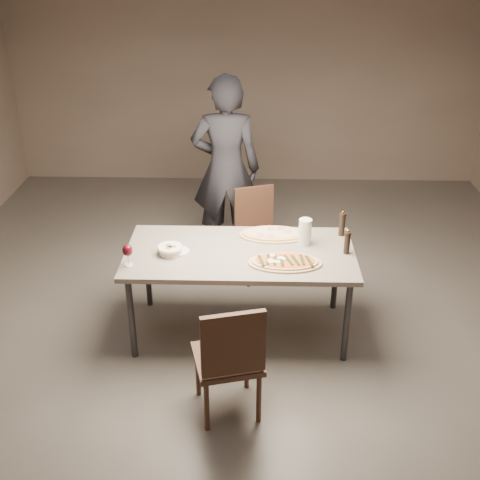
{
  "coord_description": "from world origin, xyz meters",
  "views": [
    {
      "loc": [
        0.12,
        -4.16,
        2.98
      ],
      "look_at": [
        0.0,
        0.0,
        0.85
      ],
      "focal_mm": 45.0,
      "sensor_mm": 36.0,
      "label": 1
    }
  ],
  "objects_px": {
    "zucchini_pizza": "(285,262)",
    "chair_far": "(257,227)",
    "ham_pizza": "(274,234)",
    "bread_basket": "(170,249)",
    "pepper_mill_left": "(342,224)",
    "diner": "(226,169)",
    "chair_near": "(230,356)",
    "dining_table": "(240,258)",
    "carafe": "(305,232)"
  },
  "relations": [
    {
      "from": "bread_basket",
      "to": "carafe",
      "type": "relative_size",
      "value": 0.92
    },
    {
      "from": "bread_basket",
      "to": "chair_near",
      "type": "height_order",
      "value": "chair_near"
    },
    {
      "from": "dining_table",
      "to": "ham_pizza",
      "type": "relative_size",
      "value": 3.18
    },
    {
      "from": "zucchini_pizza",
      "to": "chair_near",
      "type": "relative_size",
      "value": 0.61
    },
    {
      "from": "pepper_mill_left",
      "to": "diner",
      "type": "bearing_deg",
      "value": 133.7
    },
    {
      "from": "chair_near",
      "to": "chair_far",
      "type": "distance_m",
      "value": 2.01
    },
    {
      "from": "zucchini_pizza",
      "to": "pepper_mill_left",
      "type": "relative_size",
      "value": 2.54
    },
    {
      "from": "carafe",
      "to": "diner",
      "type": "relative_size",
      "value": 0.12
    },
    {
      "from": "zucchini_pizza",
      "to": "ham_pizza",
      "type": "height_order",
      "value": "zucchini_pizza"
    },
    {
      "from": "pepper_mill_left",
      "to": "chair_near",
      "type": "xyz_separation_m",
      "value": [
        -0.87,
        -1.32,
        -0.34
      ]
    },
    {
      "from": "zucchini_pizza",
      "to": "ham_pizza",
      "type": "xyz_separation_m",
      "value": [
        -0.07,
        0.47,
        -0.0
      ]
    },
    {
      "from": "bread_basket",
      "to": "pepper_mill_left",
      "type": "relative_size",
      "value": 0.9
    },
    {
      "from": "bread_basket",
      "to": "pepper_mill_left",
      "type": "distance_m",
      "value": 1.42
    },
    {
      "from": "chair_near",
      "to": "carafe",
      "type": "bearing_deg",
      "value": 49.98
    },
    {
      "from": "carafe",
      "to": "bread_basket",
      "type": "bearing_deg",
      "value": -169.16
    },
    {
      "from": "ham_pizza",
      "to": "bread_basket",
      "type": "distance_m",
      "value": 0.88
    },
    {
      "from": "chair_near",
      "to": "chair_far",
      "type": "height_order",
      "value": "chair_near"
    },
    {
      "from": "chair_near",
      "to": "diner",
      "type": "xyz_separation_m",
      "value": [
        -0.14,
        2.38,
        0.41
      ]
    },
    {
      "from": "carafe",
      "to": "dining_table",
      "type": "bearing_deg",
      "value": -164.49
    },
    {
      "from": "dining_table",
      "to": "chair_far",
      "type": "bearing_deg",
      "value": 82.25
    },
    {
      "from": "dining_table",
      "to": "carafe",
      "type": "bearing_deg",
      "value": 15.51
    },
    {
      "from": "ham_pizza",
      "to": "bread_basket",
      "type": "height_order",
      "value": "bread_basket"
    },
    {
      "from": "ham_pizza",
      "to": "pepper_mill_left",
      "type": "distance_m",
      "value": 0.57
    },
    {
      "from": "dining_table",
      "to": "bread_basket",
      "type": "relative_size",
      "value": 9.06
    },
    {
      "from": "chair_near",
      "to": "ham_pizza",
      "type": "bearing_deg",
      "value": 62.18
    },
    {
      "from": "ham_pizza",
      "to": "diner",
      "type": "distance_m",
      "value": 1.18
    },
    {
      "from": "pepper_mill_left",
      "to": "diner",
      "type": "height_order",
      "value": "diner"
    },
    {
      "from": "zucchini_pizza",
      "to": "chair_near",
      "type": "distance_m",
      "value": 0.94
    },
    {
      "from": "ham_pizza",
      "to": "dining_table",
      "type": "bearing_deg",
      "value": -156.48
    },
    {
      "from": "pepper_mill_left",
      "to": "chair_far",
      "type": "height_order",
      "value": "pepper_mill_left"
    },
    {
      "from": "bread_basket",
      "to": "chair_near",
      "type": "distance_m",
      "value": 1.11
    },
    {
      "from": "dining_table",
      "to": "zucchini_pizza",
      "type": "xyz_separation_m",
      "value": [
        0.34,
        -0.19,
        0.07
      ]
    },
    {
      "from": "pepper_mill_left",
      "to": "chair_near",
      "type": "relative_size",
      "value": 0.24
    },
    {
      "from": "bread_basket",
      "to": "carafe",
      "type": "xyz_separation_m",
      "value": [
        1.06,
        0.2,
        0.07
      ]
    },
    {
      "from": "dining_table",
      "to": "diner",
      "type": "distance_m",
      "value": 1.39
    },
    {
      "from": "chair_near",
      "to": "chair_far",
      "type": "bearing_deg",
      "value": 70.61
    },
    {
      "from": "dining_table",
      "to": "pepper_mill_left",
      "type": "height_order",
      "value": "pepper_mill_left"
    },
    {
      "from": "zucchini_pizza",
      "to": "chair_far",
      "type": "xyz_separation_m",
      "value": [
        -0.21,
        1.18,
        -0.29
      ]
    },
    {
      "from": "dining_table",
      "to": "zucchini_pizza",
      "type": "height_order",
      "value": "zucchini_pizza"
    },
    {
      "from": "dining_table",
      "to": "carafe",
      "type": "distance_m",
      "value": 0.56
    },
    {
      "from": "zucchini_pizza",
      "to": "diner",
      "type": "height_order",
      "value": "diner"
    },
    {
      "from": "carafe",
      "to": "diner",
      "type": "distance_m",
      "value": 1.4
    },
    {
      "from": "dining_table",
      "to": "ham_pizza",
      "type": "distance_m",
      "value": 0.39
    },
    {
      "from": "zucchini_pizza",
      "to": "chair_far",
      "type": "distance_m",
      "value": 1.24
    },
    {
      "from": "bread_basket",
      "to": "chair_near",
      "type": "bearing_deg",
      "value": -62.12
    },
    {
      "from": "bread_basket",
      "to": "pepper_mill_left",
      "type": "bearing_deg",
      "value": 15.09
    },
    {
      "from": "chair_far",
      "to": "bread_basket",
      "type": "bearing_deg",
      "value": 37.97
    },
    {
      "from": "bread_basket",
      "to": "chair_near",
      "type": "relative_size",
      "value": 0.22
    },
    {
      "from": "pepper_mill_left",
      "to": "chair_far",
      "type": "relative_size",
      "value": 0.26
    },
    {
      "from": "ham_pizza",
      "to": "chair_near",
      "type": "bearing_deg",
      "value": -126.01
    }
  ]
}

